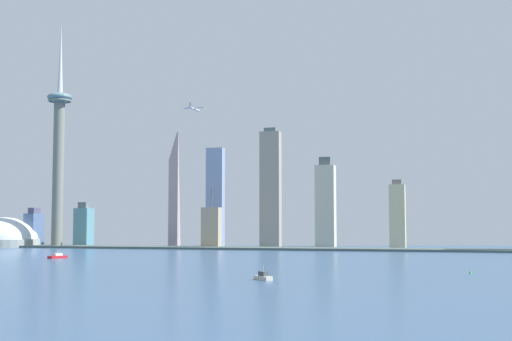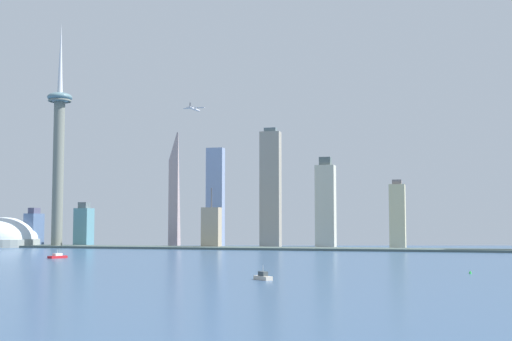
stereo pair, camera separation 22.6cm
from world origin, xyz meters
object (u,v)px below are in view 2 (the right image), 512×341
(skyscraper_4, at_px, (211,228))
(skyscraper_9, at_px, (398,215))
(skyscraper_3, at_px, (271,188))
(boat_1, at_px, (263,277))
(skyscraper_7, at_px, (40,186))
(observation_tower, at_px, (59,143))
(skyscraper_5, at_px, (215,197))
(channel_buoy_0, at_px, (470,272))
(skyscraper_8, at_px, (326,204))
(skyscraper_0, at_px, (34,229))
(airplane, at_px, (194,109))
(skyscraper_6, at_px, (84,226))
(skyscraper_2, at_px, (175,188))
(stadium_dome, at_px, (3,240))
(boat_4, at_px, (58,256))

(skyscraper_4, xyz_separation_m, skyscraper_9, (233.01, 66.02, 16.00))
(skyscraper_3, xyz_separation_m, boat_1, (120.88, -519.89, -77.81))
(skyscraper_3, distance_m, skyscraper_7, 363.91)
(observation_tower, relative_size, skyscraper_5, 2.20)
(observation_tower, height_order, boat_1, observation_tower)
(skyscraper_7, distance_m, channel_buoy_0, 758.68)
(skyscraper_8, distance_m, boat_1, 557.57)
(skyscraper_0, bearing_deg, observation_tower, -25.73)
(skyscraper_4, relative_size, airplane, 2.45)
(skyscraper_9, bearing_deg, skyscraper_8, 164.47)
(observation_tower, relative_size, skyscraper_6, 4.97)
(skyscraper_4, xyz_separation_m, skyscraper_8, (134.44, 93.41, 31.75))
(skyscraper_0, relative_size, skyscraper_2, 0.32)
(airplane, bearing_deg, skyscraper_7, 79.54)
(skyscraper_8, bearing_deg, skyscraper_2, -179.17)
(stadium_dome, relative_size, skyscraper_4, 1.24)
(skyscraper_0, relative_size, skyscraper_4, 0.69)
(skyscraper_5, distance_m, skyscraper_6, 188.21)
(boat_4, bearing_deg, skyscraper_3, 1.72)
(channel_buoy_0, bearing_deg, skyscraper_3, 118.64)
(channel_buoy_0, bearing_deg, boat_1, -145.14)
(observation_tower, xyz_separation_m, stadium_dome, (-84.68, 4.58, -130.84))
(stadium_dome, height_order, skyscraper_9, skyscraper_9)
(airplane, bearing_deg, skyscraper_5, 1.22)
(skyscraper_3, relative_size, channel_buoy_0, 77.26)
(skyscraper_3, distance_m, skyscraper_4, 103.16)
(skyscraper_8, height_order, channel_buoy_0, skyscraper_8)
(skyscraper_5, height_order, skyscraper_8, skyscraper_5)
(skyscraper_3, xyz_separation_m, airplane, (-89.90, -57.58, 104.20))
(channel_buoy_0, bearing_deg, stadium_dome, 149.09)
(skyscraper_4, height_order, channel_buoy_0, skyscraper_4)
(skyscraper_6, distance_m, skyscraper_8, 338.86)
(skyscraper_3, height_order, skyscraper_9, skyscraper_3)
(skyscraper_2, height_order, boat_1, skyscraper_2)
(skyscraper_4, xyz_separation_m, skyscraper_5, (-21.39, 80.82, 43.16))
(skyscraper_0, xyz_separation_m, skyscraper_7, (-38.86, 75.04, 64.10))
(airplane, bearing_deg, observation_tower, 102.68)
(skyscraper_0, xyz_separation_m, skyscraper_9, (493.46, 65.05, 18.06))
(boat_4, bearing_deg, skyscraper_6, 47.07)
(skyscraper_4, relative_size, boat_1, 5.98)
(skyscraper_6, height_order, skyscraper_9, skyscraper_9)
(skyscraper_5, bearing_deg, skyscraper_0, -161.53)
(observation_tower, height_order, stadium_dome, observation_tower)
(stadium_dome, distance_m, skyscraper_7, 123.30)
(observation_tower, relative_size, channel_buoy_0, 145.62)
(skyscraper_6, bearing_deg, skyscraper_7, 152.99)
(skyscraper_4, relative_size, skyscraper_6, 1.27)
(observation_tower, height_order, skyscraper_9, observation_tower)
(skyscraper_5, distance_m, boat_4, 359.85)
(skyscraper_0, xyz_separation_m, channel_buoy_0, (563.64, -377.66, -23.43))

